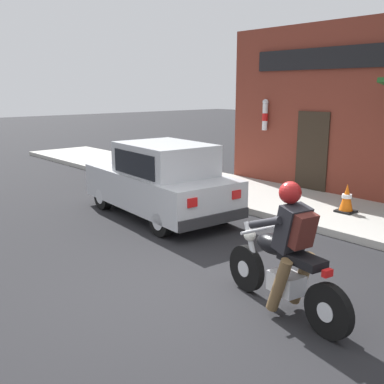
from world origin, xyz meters
name	(u,v)px	position (x,y,z in m)	size (l,w,h in m)	color
ground_plane	(195,293)	(0.00, 0.00, 0.00)	(80.00, 80.00, 0.00)	black
sidewalk_curb	(256,195)	(4.72, 3.00, 0.07)	(2.60, 22.00, 0.14)	#ADAAA3
motorcycle_with_rider	(286,259)	(0.48, -1.08, 0.68)	(0.65, 2.01, 1.62)	black
car_hatchback	(160,181)	(1.93, 3.24, 0.77)	(1.94, 3.90, 1.57)	black
traffic_cone	(347,198)	(4.71, 0.54, 0.43)	(0.36, 0.36, 0.60)	black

